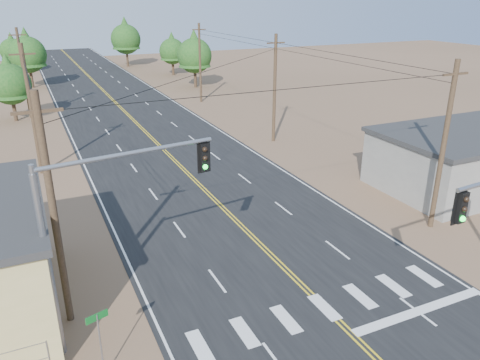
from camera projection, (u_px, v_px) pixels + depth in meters
road at (176, 162)px, 39.69m from camera, size 15.00×200.00×0.02m
building_right at (479, 157)px, 34.58m from camera, size 15.00×8.00×4.00m
utility_pole_left_near at (54, 213)px, 18.51m from camera, size 1.80×0.30×10.00m
utility_pole_left_mid at (32, 110)px, 35.39m from camera, size 1.80×0.30×10.00m
utility_pole_left_far at (24, 73)px, 52.27m from camera, size 1.80×0.30×10.00m
utility_pole_right_near at (443, 146)px, 26.74m from camera, size 1.80×0.30×10.00m
utility_pole_right_mid at (275, 88)px, 43.62m from camera, size 1.80×0.30×10.00m
utility_pole_right_far at (200, 63)px, 60.50m from camera, size 1.80×0.30×10.00m
signal_mast_left at (99, 218)px, 17.56m from camera, size 6.96×1.21×7.87m
street_sign at (99, 335)px, 16.62m from camera, size 0.81×0.28×2.81m
tree_left_near at (9, 80)px, 51.12m from camera, size 4.50×4.50×7.49m
tree_left_mid at (27, 51)px, 70.07m from camera, size 5.39×5.39×8.98m
tree_left_far at (12, 48)px, 83.55m from camera, size 4.36×4.36×7.26m
tree_right_near at (194, 52)px, 70.31m from camera, size 5.20×5.20×8.67m
tree_right_mid at (172, 49)px, 81.97m from camera, size 4.47×4.47×7.45m
tree_right_far at (125, 36)px, 91.59m from camera, size 5.73×5.73×9.55m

